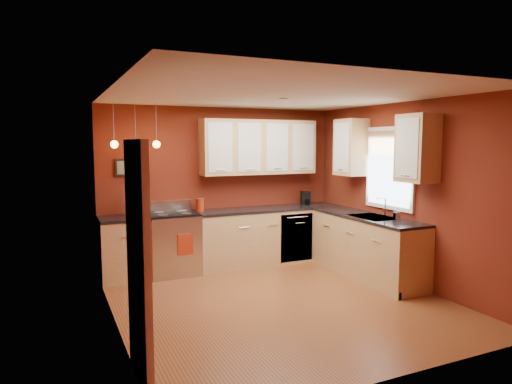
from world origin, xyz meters
name	(u,v)px	position (x,y,z in m)	size (l,w,h in m)	color
floor	(280,302)	(0.00, 0.00, 0.00)	(4.20, 4.20, 0.00)	brown
ceiling	(281,95)	(0.00, 0.00, 2.60)	(4.00, 4.20, 0.02)	silver
wall_back	(222,186)	(0.00, 2.10, 1.30)	(4.00, 0.02, 2.60)	maroon
wall_front	(398,230)	(0.00, -2.10, 1.30)	(4.00, 0.02, 2.60)	maroon
wall_left	(114,211)	(-2.00, 0.00, 1.30)	(0.02, 4.20, 2.60)	maroon
wall_right	(404,194)	(2.00, 0.00, 1.30)	(0.02, 4.20, 2.60)	maroon
base_cabinets_back_left	(124,250)	(-1.65, 1.80, 0.45)	(0.70, 0.60, 0.90)	tan
base_cabinets_back_right	(269,236)	(0.73, 1.80, 0.45)	(2.54, 0.60, 0.90)	tan
base_cabinets_right	(366,247)	(1.70, 0.45, 0.45)	(0.60, 2.10, 0.90)	tan
counter_back_left	(123,218)	(-1.65, 1.80, 0.92)	(0.70, 0.62, 0.04)	black
counter_back_right	(269,209)	(0.73, 1.80, 0.92)	(2.54, 0.62, 0.04)	black
counter_right	(367,217)	(1.70, 0.45, 0.92)	(0.62, 2.10, 0.04)	black
gas_range	(173,243)	(-0.92, 1.80, 0.48)	(0.76, 0.64, 1.11)	silver
dishwasher_front	(297,238)	(1.10, 1.51, 0.45)	(0.60, 0.02, 0.80)	silver
sink	(373,218)	(1.70, 0.30, 0.92)	(0.50, 0.70, 0.33)	gray
window	(390,166)	(1.97, 0.30, 1.69)	(0.06, 1.02, 1.22)	white
door_left_wall	(138,262)	(-1.97, -1.20, 1.03)	(0.12, 0.82, 2.05)	white
upper_cabinets_back	(259,147)	(0.60, 1.93, 1.95)	(2.00, 0.35, 0.90)	tan
upper_cabinets_right	(381,148)	(1.82, 0.32, 1.95)	(0.35, 1.95, 0.90)	tan
wall_picture	(126,168)	(-1.55, 2.08, 1.65)	(0.32, 0.03, 0.26)	black
pendant_lights	(136,144)	(-1.45, 1.75, 2.01)	(0.71, 0.11, 0.66)	gray
red_canister	(200,205)	(-0.45, 1.90, 1.04)	(0.14, 0.14, 0.20)	#9F2811
red_vase	(130,210)	(-1.54, 1.86, 1.02)	(0.11, 0.11, 0.17)	#9F2811
flowers	(130,199)	(-1.54, 1.86, 1.20)	(0.13, 0.13, 0.22)	#9F2811
coffee_maker	(306,198)	(1.51, 1.91, 1.05)	(0.19, 0.19, 0.23)	black
soap_pump	(397,214)	(1.82, -0.06, 1.02)	(0.08, 0.08, 0.17)	silver
dish_towel	(185,245)	(-0.82, 1.47, 0.52)	(0.23, 0.02, 0.32)	#9F2811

